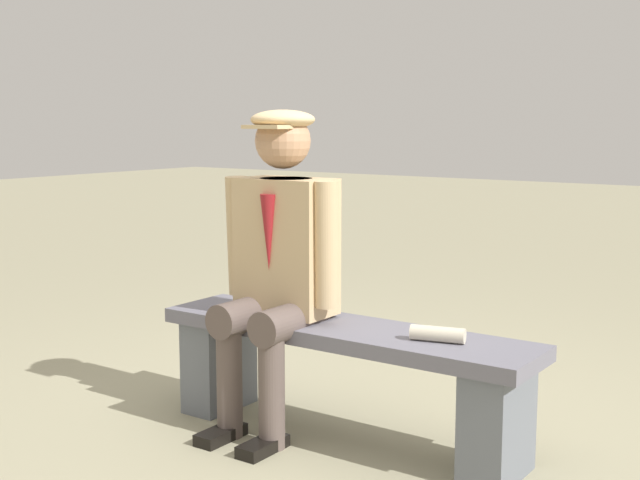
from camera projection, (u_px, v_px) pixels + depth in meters
The scene contains 4 objects.
ground_plane at pixel (343, 438), 3.61m from camera, with size 30.00×30.00×0.00m, color #9A9576.
bench at pixel (343, 365), 3.57m from camera, with size 1.68×0.40×0.49m.
seated_man at pixel (278, 253), 3.63m from camera, with size 0.58×0.55×1.39m.
rolled_magazine at pixel (438, 334), 3.28m from camera, with size 0.06×0.06×0.21m, color beige.
Camera 1 is at (-1.90, 2.89, 1.35)m, focal length 47.70 mm.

